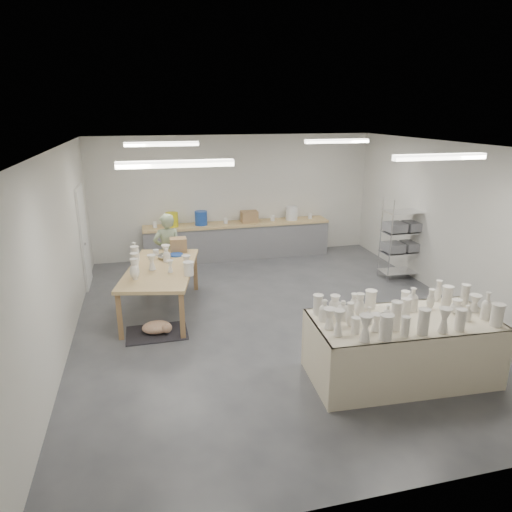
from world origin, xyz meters
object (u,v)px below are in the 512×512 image
object	(u,v)px
drying_table	(401,346)
red_stool	(168,269)
work_table	(161,266)
potter	(168,251)

from	to	relation	value
drying_table	red_stool	xyz separation A→B (m)	(-2.87, 4.48, -0.15)
work_table	potter	size ratio (longest dim) A/B	1.56
potter	drying_table	bearing A→B (deg)	114.77
potter	red_stool	world-z (taller)	potter
work_table	potter	bearing A→B (deg)	92.40
red_stool	potter	bearing A→B (deg)	-90.00
potter	red_stool	size ratio (longest dim) A/B	3.34
potter	red_stool	bearing A→B (deg)	-99.55
drying_table	work_table	bearing A→B (deg)	137.52
drying_table	red_stool	bearing A→B (deg)	125.64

